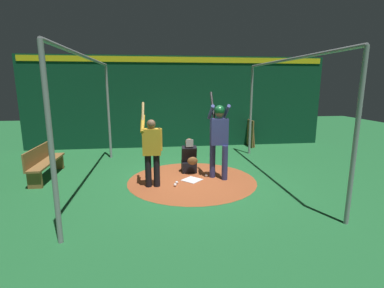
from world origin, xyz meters
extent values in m
plane|color=#216633|center=(0.00, 0.00, 0.00)|extent=(27.53, 27.53, 0.00)
cylinder|color=#9E4C28|center=(0.00, 0.00, 0.00)|extent=(3.26, 3.26, 0.01)
cube|color=white|center=(0.00, 0.00, 0.01)|extent=(0.59, 0.59, 0.01)
cylinder|color=navy|center=(0.05, 0.84, 0.45)|extent=(0.15, 0.15, 0.90)
cylinder|color=navy|center=(-0.19, 0.57, 0.45)|extent=(0.15, 0.15, 0.90)
cube|color=navy|center=(-0.07, 0.70, 1.24)|extent=(0.22, 0.44, 0.67)
cylinder|color=navy|center=(-0.17, 0.90, 1.72)|extent=(0.54, 0.09, 0.42)
cylinder|color=navy|center=(-0.17, 0.50, 1.72)|extent=(0.54, 0.09, 0.42)
sphere|color=brown|center=(-0.07, 0.70, 1.71)|extent=(0.23, 0.23, 0.23)
sphere|color=#0F4C23|center=(-0.07, 0.70, 1.77)|extent=(0.26, 0.26, 0.26)
cylinder|color=black|center=(-0.29, 0.57, 1.85)|extent=(0.54, 0.06, 0.73)
cube|color=black|center=(-0.75, 0.01, 0.15)|extent=(0.40, 0.40, 0.30)
cube|color=black|center=(-0.71, 0.01, 0.52)|extent=(0.31, 0.40, 0.48)
sphere|color=brown|center=(-0.69, 0.01, 0.85)|extent=(0.22, 0.22, 0.22)
cube|color=gray|center=(-0.59, 0.01, 0.85)|extent=(0.03, 0.20, 0.20)
ellipsoid|color=brown|center=(-0.43, 0.07, 0.40)|extent=(0.12, 0.28, 0.22)
cylinder|color=black|center=(0.33, -0.89, 0.39)|extent=(0.15, 0.15, 0.78)
cylinder|color=black|center=(0.32, -1.09, 0.39)|extent=(0.15, 0.15, 0.78)
cube|color=gold|center=(0.32, -0.99, 1.09)|extent=(0.24, 0.43, 0.62)
cylinder|color=gold|center=(0.33, -0.79, 1.14)|extent=(0.09, 0.09, 0.52)
cylinder|color=gold|center=(0.22, -1.19, 1.51)|extent=(0.46, 0.11, 0.40)
sphere|color=brown|center=(0.32, -0.99, 1.52)|extent=(0.20, 0.20, 0.20)
cylinder|color=tan|center=(0.14, -1.18, 1.62)|extent=(0.46, 0.08, 0.74)
cube|color=#0C3D26|center=(-4.21, 0.00, 1.73)|extent=(0.20, 11.53, 3.46)
cube|color=yellow|center=(-4.10, 0.00, 3.31)|extent=(0.03, 11.30, 0.20)
cylinder|color=gray|center=(-2.65, -2.40, 1.50)|extent=(0.08, 0.08, 3.00)
cylinder|color=gray|center=(2.65, -2.40, 1.50)|extent=(0.08, 0.08, 3.00)
cylinder|color=gray|center=(-2.65, 2.40, 1.50)|extent=(0.08, 0.08, 3.00)
cylinder|color=gray|center=(2.65, 2.40, 1.50)|extent=(0.08, 0.08, 3.00)
cylinder|color=gray|center=(0.00, -2.40, 3.00)|extent=(5.29, 0.07, 0.07)
cylinder|color=gray|center=(0.00, 2.40, 3.00)|extent=(5.29, 0.07, 0.07)
cube|color=olive|center=(-3.96, 2.80, 0.53)|extent=(1.06, 0.04, 1.05)
cylinder|color=olive|center=(-4.39, 2.86, 0.44)|extent=(0.06, 0.15, 0.88)
cylinder|color=black|center=(-4.27, 2.86, 0.42)|extent=(0.06, 0.14, 0.84)
cylinder|color=black|center=(-4.15, 2.86, 0.40)|extent=(0.06, 0.18, 0.81)
cylinder|color=black|center=(-4.03, 2.86, 0.43)|extent=(0.06, 0.16, 0.85)
cylinder|color=black|center=(-3.91, 2.86, 0.41)|extent=(0.06, 0.13, 0.82)
cylinder|color=olive|center=(-3.79, 2.86, 0.44)|extent=(0.06, 0.16, 0.88)
cylinder|color=tan|center=(-3.67, 2.86, 0.43)|extent=(0.06, 0.18, 0.86)
cylinder|color=olive|center=(-3.55, 2.86, 0.45)|extent=(0.06, 0.16, 0.91)
cube|color=olive|center=(-0.71, -3.74, 0.42)|extent=(1.85, 0.36, 0.05)
cube|color=olive|center=(-0.71, -3.90, 0.65)|extent=(1.85, 0.04, 0.40)
cube|color=olive|center=(-1.51, -3.74, 0.20)|extent=(0.08, 0.32, 0.40)
cube|color=olive|center=(0.10, -3.74, 0.20)|extent=(0.08, 0.32, 0.40)
sphere|color=white|center=(0.40, -0.46, 0.04)|extent=(0.07, 0.07, 0.07)
sphere|color=white|center=(-0.21, 0.41, 0.04)|extent=(0.07, 0.07, 0.07)
sphere|color=white|center=(0.24, -0.41, 0.04)|extent=(0.07, 0.07, 0.07)
camera|label=1|loc=(6.90, -0.89, 2.40)|focal=26.69mm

